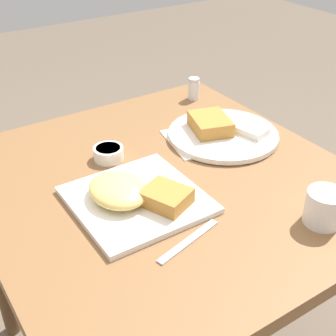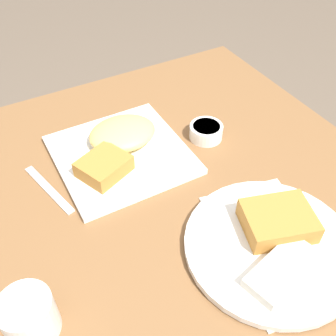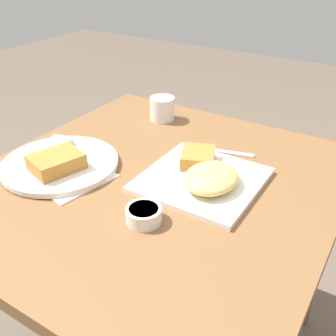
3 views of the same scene
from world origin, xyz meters
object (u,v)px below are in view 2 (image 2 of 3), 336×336
Objects in this scene: plate_square_near at (120,148)px; sauce_ramekin at (206,131)px; coffee_mug at (29,317)px; butter_knife at (49,189)px; plate_oval_far at (273,241)px.

sauce_ramekin is at bearing 168.68° from plate_square_near.
coffee_mug is (0.48, 0.26, 0.02)m from sauce_ramekin.
sauce_ramekin reaches higher than butter_knife.
coffee_mug reaches higher than plate_square_near.
sauce_ramekin is at bearing -101.64° from plate_oval_far.
plate_oval_far reaches higher than sauce_ramekin.
coffee_mug is (0.28, 0.30, 0.02)m from plate_square_near.
butter_knife is (0.31, -0.33, -0.02)m from plate_oval_far.
plate_square_near is 3.45× the size of coffee_mug.
plate_square_near reaches higher than sauce_ramekin.
sauce_ramekin is at bearing -151.45° from coffee_mug.
plate_square_near is at bearing 85.12° from butter_knife.
sauce_ramekin is 0.38m from butter_knife.
plate_oval_far is 0.46m from butter_knife.
sauce_ramekin is (-0.07, -0.32, 0.00)m from plate_oval_far.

